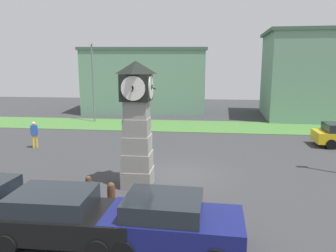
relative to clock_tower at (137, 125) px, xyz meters
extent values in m
plane|color=#38383A|center=(1.65, 1.67, -2.71)|extent=(67.27, 67.27, 0.00)
cube|color=gray|center=(0.00, 0.00, -2.33)|extent=(1.27, 1.27, 0.75)
cube|color=gray|center=(0.00, 0.00, -1.58)|extent=(1.20, 1.20, 0.75)
cube|color=gray|center=(0.00, 0.00, -0.83)|extent=(1.12, 1.12, 0.75)
cube|color=gray|center=(0.00, 0.00, -0.07)|extent=(1.05, 1.05, 0.75)
cube|color=gray|center=(0.00, 0.00, 0.68)|extent=(0.97, 0.97, 0.75)
cube|color=black|center=(0.00, 0.00, 1.62)|extent=(1.20, 1.20, 1.12)
cylinder|color=white|center=(0.00, 0.62, 1.62)|extent=(0.99, 0.04, 0.99)
cube|color=black|center=(0.00, 0.65, 1.62)|extent=(0.06, 0.22, 0.11)
cube|color=black|center=(0.00, 0.65, 1.62)|extent=(0.04, 0.26, 0.31)
cylinder|color=white|center=(0.00, -0.62, 1.62)|extent=(0.99, 0.04, 0.99)
cube|color=black|center=(0.00, -0.65, 1.62)|extent=(0.06, 0.17, 0.20)
cube|color=black|center=(0.00, -0.65, 1.62)|extent=(0.04, 0.33, 0.24)
cylinder|color=white|center=(0.62, 0.00, 1.62)|extent=(0.04, 0.99, 0.99)
cube|color=black|center=(0.65, 0.00, 1.62)|extent=(0.09, 0.06, 0.23)
cube|color=black|center=(0.65, 0.00, 1.62)|extent=(0.36, 0.04, 0.18)
cylinder|color=white|center=(-0.62, 0.00, 1.62)|extent=(0.04, 0.99, 0.99)
cube|color=black|center=(-0.65, 0.00, 1.62)|extent=(0.22, 0.06, 0.11)
cube|color=black|center=(-0.65, 0.00, 1.62)|extent=(0.11, 0.04, 0.37)
pyramid|color=black|center=(0.00, 0.00, 2.44)|extent=(1.26, 1.26, 0.53)
cylinder|color=brown|center=(-1.59, -1.77, -2.28)|extent=(0.24, 0.24, 0.86)
sphere|color=brown|center=(-1.59, -1.77, -1.82)|extent=(0.21, 0.21, 0.21)
cylinder|color=brown|center=(-0.46, -2.51, -2.27)|extent=(0.29, 0.29, 0.88)
sphere|color=brown|center=(-0.46, -2.51, -1.78)|extent=(0.26, 0.26, 0.26)
cylinder|color=brown|center=(0.42, -3.58, -2.24)|extent=(0.23, 0.23, 0.94)
sphere|color=brown|center=(0.42, -3.58, -1.74)|extent=(0.21, 0.21, 0.21)
cylinder|color=black|center=(-3.05, -3.09, -2.39)|extent=(0.65, 0.26, 0.64)
cylinder|color=black|center=(-3.16, -4.97, -2.39)|extent=(0.65, 0.26, 0.64)
cube|color=black|center=(-1.26, -4.75, -2.07)|extent=(4.28, 2.01, 0.75)
cube|color=#1E2328|center=(-1.57, -4.75, -1.42)|extent=(2.36, 1.83, 0.55)
cylinder|color=black|center=(0.05, -3.80, -2.39)|extent=(0.64, 0.23, 0.64)
cylinder|color=black|center=(0.07, -5.66, -2.39)|extent=(0.64, 0.23, 0.64)
cylinder|color=black|center=(-2.59, -3.84, -2.39)|extent=(0.64, 0.23, 0.64)
cylinder|color=black|center=(-2.56, -5.69, -2.39)|extent=(0.64, 0.23, 0.64)
cube|color=navy|center=(2.05, -4.73, -2.06)|extent=(4.08, 2.12, 0.76)
cube|color=#1E2328|center=(1.75, -4.72, -1.42)|extent=(2.27, 1.89, 0.53)
cylinder|color=black|center=(3.33, -3.85, -2.39)|extent=(0.65, 0.25, 0.64)
cylinder|color=black|center=(0.85, -3.75, -2.39)|extent=(0.65, 0.25, 0.64)
cylinder|color=black|center=(0.77, -5.61, -2.39)|extent=(0.65, 0.25, 0.64)
cylinder|color=black|center=(10.76, 9.13, -2.39)|extent=(0.64, 0.23, 0.64)
cylinder|color=black|center=(10.73, 7.41, -2.39)|extent=(0.64, 0.23, 0.64)
cylinder|color=gold|center=(-7.76, 5.69, -2.29)|extent=(0.14, 0.14, 0.84)
cylinder|color=gold|center=(-7.92, 5.57, -2.29)|extent=(0.14, 0.14, 0.84)
cube|color=#264CA5|center=(-7.84, 5.63, -1.56)|extent=(0.46, 0.43, 0.63)
sphere|color=beige|center=(-7.84, 5.63, -1.13)|extent=(0.23, 0.23, 0.23)
cylinder|color=slate|center=(-7.21, 15.15, 0.76)|extent=(0.14, 0.14, 6.93)
cube|color=silver|center=(-7.21, 15.15, 4.34)|extent=(0.50, 0.24, 0.24)
cube|color=gray|center=(-3.82, 22.16, 0.57)|extent=(13.21, 7.66, 6.56)
cube|color=#405849|center=(-3.82, 22.16, 4.00)|extent=(13.61, 7.89, 0.30)
cube|color=#477A38|center=(1.10, 14.00, -2.69)|extent=(40.36, 5.23, 0.04)
camera|label=1|loc=(2.90, -13.47, 2.62)|focal=35.00mm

